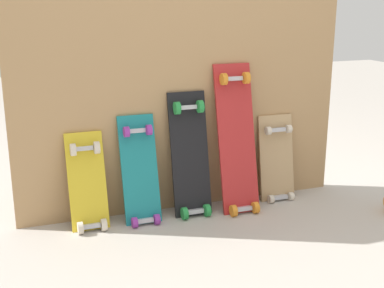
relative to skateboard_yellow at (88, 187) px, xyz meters
name	(u,v)px	position (x,y,z in m)	size (l,w,h in m)	color
ground_plane	(188,209)	(0.59, 0.04, -0.23)	(12.00, 12.00, 0.00)	#B2AAA0
plywood_wall_panel	(184,76)	(0.59, 0.11, 0.56)	(1.96, 0.04, 1.58)	tan
skateboard_yellow	(88,187)	(0.00, 0.00, 0.00)	(0.20, 0.21, 0.59)	gold
skateboard_teal	(140,176)	(0.29, -0.01, 0.03)	(0.21, 0.23, 0.66)	#197A7F
skateboard_black	(190,160)	(0.59, 0.00, 0.09)	(0.22, 0.22, 0.77)	black
skateboard_red	(237,144)	(0.87, -0.03, 0.17)	(0.23, 0.28, 0.92)	#B22626
skateboard_natural	(277,163)	(1.18, 0.03, 0.00)	(0.23, 0.16, 0.60)	tan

